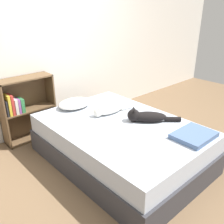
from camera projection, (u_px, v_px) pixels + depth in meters
name	position (u px, v px, depth m)	size (l,w,h in m)	color
ground_plane	(120.00, 160.00, 3.07)	(8.00, 8.00, 0.00)	brown
wall_back	(52.00, 43.00, 3.54)	(8.00, 0.06, 2.50)	silver
bed	(120.00, 143.00, 2.98)	(1.36, 1.95, 0.50)	#333338
pillow	(75.00, 103.00, 3.32)	(0.46, 0.34, 0.11)	white
cat_light	(108.00, 109.00, 3.11)	(0.58, 0.21, 0.14)	white
cat_dark	(146.00, 116.00, 2.91)	(0.50, 0.49, 0.17)	black
bookshelf	(25.00, 108.00, 3.40)	(0.71, 0.26, 0.89)	brown
blanket_fold	(194.00, 135.00, 2.57)	(0.43, 0.33, 0.05)	#4C668E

